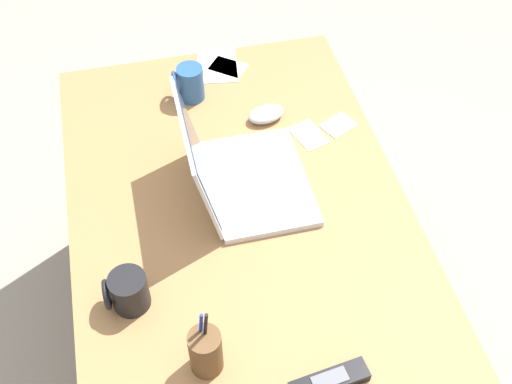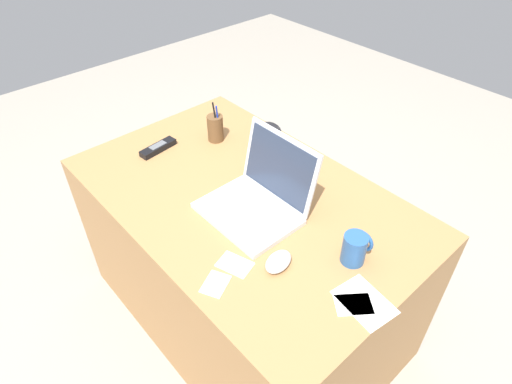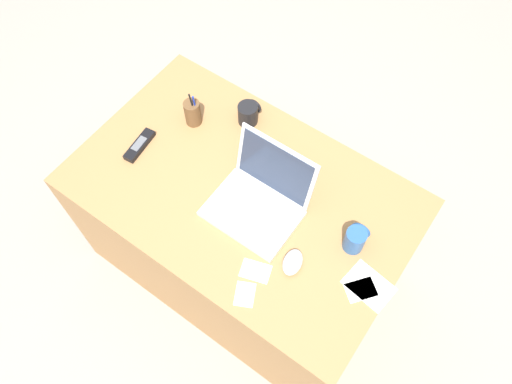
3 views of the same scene
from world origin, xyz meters
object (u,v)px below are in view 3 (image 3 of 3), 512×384
at_px(laptop, 260,198).
at_px(coffee_mug_tall, 248,113).
at_px(cordless_phone, 140,145).
at_px(pen_holder, 193,113).
at_px(computer_mouse, 293,262).
at_px(coffee_mug_white, 355,239).

relative_size(laptop, coffee_mug_tall, 3.52).
relative_size(laptop, cordless_phone, 2.00).
bearing_deg(pen_holder, cordless_phone, -113.00).
bearing_deg(cordless_phone, laptop, 6.58).
distance_m(coffee_mug_tall, pen_holder, 0.22).
height_order(cordless_phone, pen_holder, pen_holder).
bearing_deg(coffee_mug_tall, laptop, -48.24).
height_order(computer_mouse, cordless_phone, computer_mouse).
relative_size(coffee_mug_white, pen_holder, 0.55).
height_order(coffee_mug_white, cordless_phone, coffee_mug_white).
bearing_deg(laptop, computer_mouse, -28.62).
distance_m(laptop, coffee_mug_white, 0.37).
relative_size(coffee_mug_tall, cordless_phone, 0.57).
distance_m(coffee_mug_white, cordless_phone, 0.91).
xyz_separation_m(coffee_mug_white, pen_holder, (-0.81, 0.10, 0.01)).
xyz_separation_m(computer_mouse, pen_holder, (-0.67, 0.29, 0.04)).
distance_m(coffee_mug_tall, cordless_phone, 0.45).
bearing_deg(cordless_phone, coffee_mug_white, 7.80).
relative_size(cordless_phone, pen_holder, 0.90).
xyz_separation_m(computer_mouse, coffee_mug_tall, (-0.49, 0.42, 0.03)).
height_order(laptop, pen_holder, laptop).
bearing_deg(pen_holder, laptop, -20.15).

